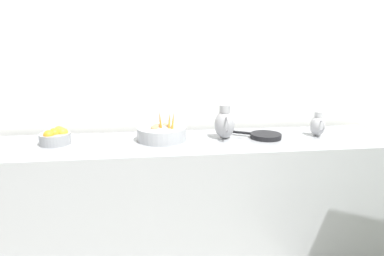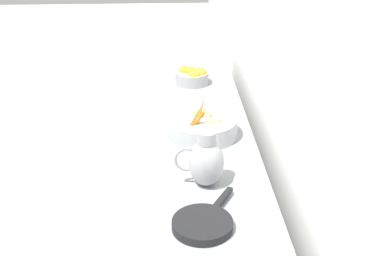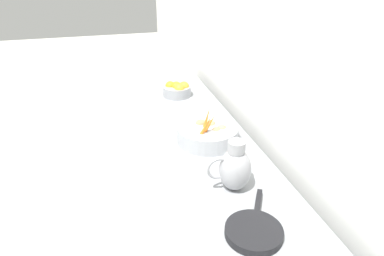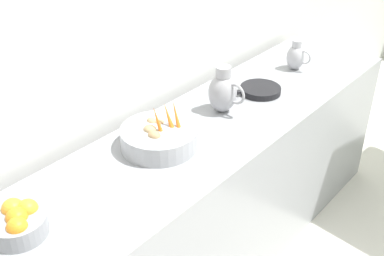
{
  "view_description": "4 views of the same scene",
  "coord_description": "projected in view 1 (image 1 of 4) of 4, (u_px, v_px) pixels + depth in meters",
  "views": [
    {
      "loc": [
        0.85,
        -0.23,
        1.6
      ],
      "look_at": [
        -1.49,
        0.06,
        1.02
      ],
      "focal_mm": 31.76,
      "sensor_mm": 36.0,
      "label": 1
    },
    {
      "loc": [
        -1.41,
        2.17,
        2.08
      ],
      "look_at": [
        -1.51,
        0.17,
        1.11
      ],
      "focal_mm": 47.23,
      "sensor_mm": 36.0,
      "label": 2
    },
    {
      "loc": [
        -1.02,
        1.55,
        1.92
      ],
      "look_at": [
        -1.46,
        -0.07,
        1.06
      ],
      "focal_mm": 32.2,
      "sensor_mm": 36.0,
      "label": 3
    },
    {
      "loc": [
        -0.23,
        -1.5,
        2.15
      ],
      "look_at": [
        -1.5,
        -0.01,
        0.98
      ],
      "focal_mm": 45.25,
      "sensor_mm": 36.0,
      "label": 4
    }
  ],
  "objects": [
    {
      "name": "tile_wall_left",
      "position": [
        238.0,
        57.0,
        2.81
      ],
      "size": [
        0.1,
        8.44,
        3.0
      ],
      "primitive_type": "cube",
      "color": "white",
      "rests_on": "ground_plane"
    },
    {
      "name": "prep_counter",
      "position": [
        184.0,
        199.0,
        2.58
      ],
      "size": [
        0.66,
        3.11,
        0.92
      ],
      "primitive_type": "cube",
      "color": "gray",
      "rests_on": "ground_plane"
    },
    {
      "name": "vegetable_colander",
      "position": [
        162.0,
        133.0,
        2.5
      ],
      "size": [
        0.36,
        0.36,
        0.21
      ],
      "color": "#9EA0A5",
      "rests_on": "prep_counter"
    },
    {
      "name": "orange_bowl",
      "position": [
        56.0,
        137.0,
        2.39
      ],
      "size": [
        0.21,
        0.21,
        0.12
      ],
      "color": "gray",
      "rests_on": "prep_counter"
    },
    {
      "name": "metal_pitcher_tall",
      "position": [
        225.0,
        124.0,
        2.52
      ],
      "size": [
        0.21,
        0.15,
        0.25
      ],
      "color": "#939399",
      "rests_on": "prep_counter"
    },
    {
      "name": "metal_pitcher_short",
      "position": [
        318.0,
        125.0,
        2.6
      ],
      "size": [
        0.16,
        0.11,
        0.19
      ],
      "color": "#A3A3A8",
      "rests_on": "prep_counter"
    },
    {
      "name": "skillet_on_counter",
      "position": [
        265.0,
        136.0,
        2.55
      ],
      "size": [
        0.26,
        0.35,
        0.03
      ],
      "color": "black",
      "rests_on": "prep_counter"
    }
  ]
}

